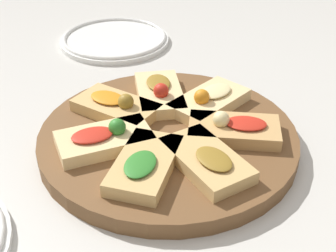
# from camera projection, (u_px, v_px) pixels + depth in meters

# --- Properties ---
(ground_plane) EXTENTS (3.00, 3.00, 0.00)m
(ground_plane) POSITION_uv_depth(u_px,v_px,m) (168.00, 145.00, 0.68)
(ground_plane) COLOR beige
(serving_board) EXTENTS (0.37, 0.37, 0.02)m
(serving_board) POSITION_uv_depth(u_px,v_px,m) (168.00, 138.00, 0.67)
(serving_board) COLOR brown
(serving_board) RESTS_ON ground_plane
(focaccia_slice_0) EXTENTS (0.13, 0.14, 0.04)m
(focaccia_slice_0) POSITION_uv_depth(u_px,v_px,m) (105.00, 139.00, 0.63)
(focaccia_slice_0) COLOR #E5C689
(focaccia_slice_0) RESTS_ON serving_board
(focaccia_slice_1) EXTENTS (0.13, 0.07, 0.02)m
(focaccia_slice_1) POSITION_uv_depth(u_px,v_px,m) (147.00, 165.00, 0.59)
(focaccia_slice_1) COLOR tan
(focaccia_slice_1) RESTS_ON serving_board
(focaccia_slice_2) EXTENTS (0.13, 0.14, 0.02)m
(focaccia_slice_2) POSITION_uv_depth(u_px,v_px,m) (207.00, 160.00, 0.59)
(focaccia_slice_2) COLOR tan
(focaccia_slice_2) RESTS_ON serving_board
(focaccia_slice_3) EXTENTS (0.09, 0.14, 0.04)m
(focaccia_slice_3) POSITION_uv_depth(u_px,v_px,m) (234.00, 129.00, 0.65)
(focaccia_slice_3) COLOR tan
(focaccia_slice_3) RESTS_ON serving_board
(focaccia_slice_4) EXTENTS (0.14, 0.11, 0.04)m
(focaccia_slice_4) POSITION_uv_depth(u_px,v_px,m) (209.00, 101.00, 0.72)
(focaccia_slice_4) COLOR #E5C689
(focaccia_slice_4) RESTS_ON serving_board
(focaccia_slice_5) EXTENTS (0.14, 0.12, 0.04)m
(focaccia_slice_5) POSITION_uv_depth(u_px,v_px,m) (160.00, 93.00, 0.74)
(focaccia_slice_5) COLOR #E5C689
(focaccia_slice_5) RESTS_ON serving_board
(focaccia_slice_6) EXTENTS (0.10, 0.14, 0.04)m
(focaccia_slice_6) POSITION_uv_depth(u_px,v_px,m) (116.00, 106.00, 0.70)
(focaccia_slice_6) COLOR tan
(focaccia_slice_6) RESTS_ON serving_board
(plate_right) EXTENTS (0.23, 0.23, 0.02)m
(plate_right) POSITION_uv_depth(u_px,v_px,m) (115.00, 39.00, 0.99)
(plate_right) COLOR white
(plate_right) RESTS_ON ground_plane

